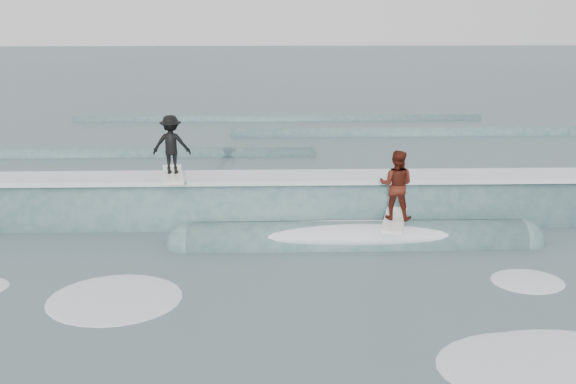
{
  "coord_description": "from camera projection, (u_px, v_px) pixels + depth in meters",
  "views": [
    {
      "loc": [
        -0.47,
        -12.31,
        6.31
      ],
      "look_at": [
        0.0,
        4.96,
        1.1
      ],
      "focal_mm": 40.0,
      "sensor_mm": 36.0,
      "label": 1
    }
  ],
  "objects": [
    {
      "name": "surfer_red",
      "position": [
        396.0,
        188.0,
        16.85
      ],
      "size": [
        1.09,
        2.07,
        1.96
      ],
      "color": "white",
      "rests_on": "ground"
    },
    {
      "name": "far_swells",
      "position": [
        292.0,
        137.0,
        30.53
      ],
      "size": [
        40.23,
        8.65,
        0.8
      ],
      "color": "#395D60",
      "rests_on": "ground"
    },
    {
      "name": "ground",
      "position": [
        294.0,
        309.0,
        13.62
      ],
      "size": [
        160.0,
        160.0,
        0.0
      ],
      "primitive_type": "plane",
      "color": "#40535E",
      "rests_on": "ground"
    },
    {
      "name": "breaking_wave",
      "position": [
        296.0,
        220.0,
        19.02
      ],
      "size": [
        21.72,
        4.03,
        2.5
      ],
      "color": "#395D60",
      "rests_on": "ground"
    },
    {
      "name": "whitewater",
      "position": [
        365.0,
        344.0,
        12.22
      ],
      "size": [
        14.92,
        7.74,
        0.1
      ],
      "color": "white",
      "rests_on": "ground"
    },
    {
      "name": "surfer_black",
      "position": [
        172.0,
        147.0,
        18.6
      ],
      "size": [
        1.11,
        2.07,
        1.8
      ],
      "color": "white",
      "rests_on": "ground"
    }
  ]
}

